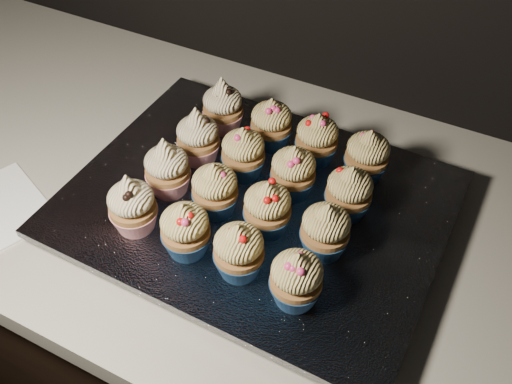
{
  "coord_description": "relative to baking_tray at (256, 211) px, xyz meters",
  "views": [
    {
      "loc": [
        0.37,
        1.19,
        1.51
      ],
      "look_at": [
        0.12,
        1.67,
        0.95
      ],
      "focal_mm": 40.0,
      "sensor_mm": 36.0,
      "label": 1
    }
  ],
  "objects": [
    {
      "name": "worktop",
      "position": [
        -0.12,
        0.03,
        -0.03
      ],
      "size": [
        2.44,
        0.64,
        0.04
      ],
      "primitive_type": "cube",
      "color": "beige",
      "rests_on": "cabinet"
    },
    {
      "name": "cupcake_2",
      "position": [
        0.04,
        -0.11,
        0.06
      ],
      "size": [
        0.06,
        0.06,
        0.08
      ],
      "color": "navy",
      "rests_on": "foil_lining"
    },
    {
      "name": "cupcake_9",
      "position": [
        -0.04,
        0.04,
        0.06
      ],
      "size": [
        0.06,
        0.06,
        0.08
      ],
      "color": "navy",
      "rests_on": "foil_lining"
    },
    {
      "name": "cupcake_15",
      "position": [
        0.12,
        0.11,
        0.06
      ],
      "size": [
        0.06,
        0.06,
        0.08
      ],
      "color": "navy",
      "rests_on": "foil_lining"
    },
    {
      "name": "baking_tray",
      "position": [
        0.0,
        0.0,
        0.0
      ],
      "size": [
        0.48,
        0.37,
        0.02
      ],
      "primitive_type": "cube",
      "rotation": [
        0.0,
        0.0,
        -0.02
      ],
      "color": "black",
      "rests_on": "worktop"
    },
    {
      "name": "cupcake_7",
      "position": [
        0.12,
        -0.04,
        0.06
      ],
      "size": [
        0.06,
        0.06,
        0.08
      ],
      "color": "navy",
      "rests_on": "foil_lining"
    },
    {
      "name": "cabinet",
      "position": [
        -0.12,
        0.03,
        -0.48
      ],
      "size": [
        2.4,
        0.6,
        0.86
      ],
      "primitive_type": "cube",
      "color": "black",
      "rests_on": "ground"
    },
    {
      "name": "cupcake_11",
      "position": [
        0.12,
        0.04,
        0.06
      ],
      "size": [
        0.06,
        0.06,
        0.08
      ],
      "color": "navy",
      "rests_on": "foil_lining"
    },
    {
      "name": "cupcake_3",
      "position": [
        0.11,
        -0.12,
        0.06
      ],
      "size": [
        0.06,
        0.06,
        0.08
      ],
      "color": "navy",
      "rests_on": "foil_lining"
    },
    {
      "name": "cupcake_4",
      "position": [
        -0.12,
        -0.04,
        0.06
      ],
      "size": [
        0.06,
        0.06,
        0.1
      ],
      "color": "#B11828",
      "rests_on": "foil_lining"
    },
    {
      "name": "cupcake_13",
      "position": [
        -0.03,
        0.12,
        0.06
      ],
      "size": [
        0.06,
        0.06,
        0.08
      ],
      "color": "navy",
      "rests_on": "foil_lining"
    },
    {
      "name": "cupcake_8",
      "position": [
        -0.11,
        0.04,
        0.06
      ],
      "size": [
        0.06,
        0.06,
        0.1
      ],
      "color": "#B11828",
      "rests_on": "foil_lining"
    },
    {
      "name": "cupcake_14",
      "position": [
        0.04,
        0.12,
        0.06
      ],
      "size": [
        0.06,
        0.06,
        0.08
      ],
      "color": "navy",
      "rests_on": "foil_lining"
    },
    {
      "name": "cupcake_10",
      "position": [
        0.04,
        0.04,
        0.06
      ],
      "size": [
        0.06,
        0.06,
        0.08
      ],
      "color": "navy",
      "rests_on": "foil_lining"
    },
    {
      "name": "cupcake_1",
      "position": [
        -0.04,
        -0.12,
        0.06
      ],
      "size": [
        0.06,
        0.06,
        0.08
      ],
      "color": "navy",
      "rests_on": "foil_lining"
    },
    {
      "name": "cupcake_0",
      "position": [
        -0.12,
        -0.11,
        0.06
      ],
      "size": [
        0.06,
        0.06,
        0.1
      ],
      "color": "#B11828",
      "rests_on": "foil_lining"
    },
    {
      "name": "foil_lining",
      "position": [
        0.0,
        0.0,
        0.02
      ],
      "size": [
        0.52,
        0.41,
        0.01
      ],
      "primitive_type": "cube",
      "rotation": [
        0.0,
        0.0,
        -0.02
      ],
      "color": "silver",
      "rests_on": "baking_tray"
    },
    {
      "name": "cupcake_6",
      "position": [
        0.04,
        -0.04,
        0.06
      ],
      "size": [
        0.06,
        0.06,
        0.08
      ],
      "color": "navy",
      "rests_on": "foil_lining"
    },
    {
      "name": "cupcake_5",
      "position": [
        -0.04,
        -0.04,
        0.06
      ],
      "size": [
        0.06,
        0.06,
        0.08
      ],
      "color": "navy",
      "rests_on": "foil_lining"
    },
    {
      "name": "cupcake_12",
      "position": [
        -0.12,
        0.12,
        0.06
      ],
      "size": [
        0.06,
        0.06,
        0.1
      ],
      "color": "#B11828",
      "rests_on": "foil_lining"
    }
  ]
}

